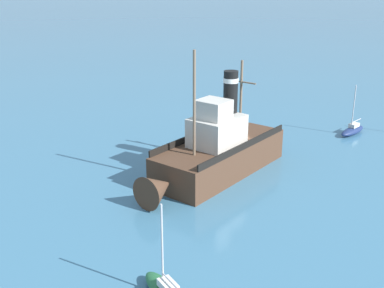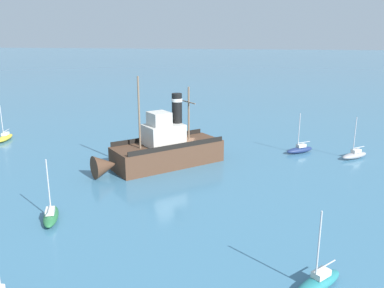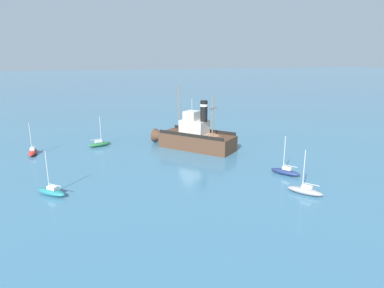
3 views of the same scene
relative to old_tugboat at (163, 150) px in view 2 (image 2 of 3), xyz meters
name	(u,v)px [view 2 (image 2 of 3)]	position (x,y,z in m)	size (l,w,h in m)	color
ground_plane	(183,161)	(-1.77, -2.12, -1.83)	(600.00, 600.00, 0.00)	teal
old_tugboat	(163,150)	(0.00, 0.00, 0.00)	(12.97, 12.13, 9.90)	#4C3323
sailboat_green	(51,215)	(5.62, 14.42, -1.40)	(2.44, 3.94, 4.90)	#286B3D
sailboat_navy	(300,149)	(-15.22, -7.36, -1.40)	(3.74, 3.09, 4.90)	navy
sailboat_yellow	(5,137)	(23.42, -7.05, -1.40)	(1.59, 3.91, 4.90)	gold
sailboat_teal	(318,282)	(-13.69, 20.10, -1.40)	(3.40, 3.53, 4.90)	#23757A
sailboat_grey	(354,155)	(-21.26, -6.04, -1.40)	(3.68, 3.20, 4.90)	gray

